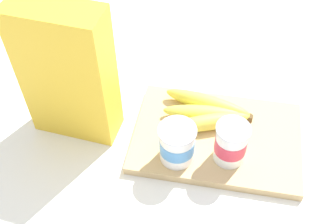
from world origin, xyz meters
The scene contains 6 objects.
ground_plane centered at (0.00, 0.00, 0.00)m, with size 2.40×2.40×0.00m, color white.
cutting_board centered at (0.00, 0.00, 0.01)m, with size 0.34×0.23×0.02m, color tan.
cereal_box centered at (0.30, 0.01, 0.15)m, with size 0.18×0.08×0.30m, color yellow.
yogurt_cup_front centered at (-0.03, 0.05, 0.06)m, with size 0.07×0.07×0.09m.
yogurt_cup_back centered at (0.07, 0.07, 0.06)m, with size 0.07×0.07×0.08m.
banana_bunch centered at (0.03, -0.04, 0.04)m, with size 0.20×0.14×0.04m.
Camera 1 is at (0.01, 0.54, 0.69)m, focal length 44.22 mm.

